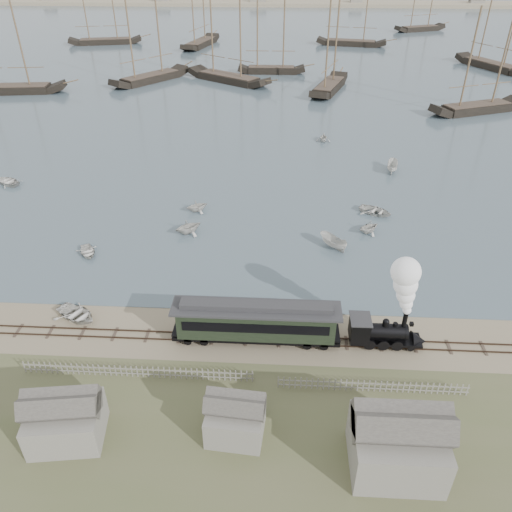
{
  "coord_description": "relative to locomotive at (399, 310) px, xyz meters",
  "views": [
    {
      "loc": [
        4.78,
        -35.5,
        30.66
      ],
      "look_at": [
        2.44,
        6.47,
        3.5
      ],
      "focal_mm": 35.0,
      "sensor_mm": 36.0,
      "label": 1
    }
  ],
  "objects": [
    {
      "name": "schooner_0",
      "position": [
        -72.44,
        79.73,
        6.11
      ],
      "size": [
        24.13,
        8.65,
        20.0
      ],
      "primitive_type": null,
      "rotation": [
        0.0,
        0.0,
        0.14
      ],
      "color": "black",
      "rests_on": "harbor_water"
    },
    {
      "name": "rowboat_3",
      "position": [
        2.06,
        24.74,
        -3.44
      ],
      "size": [
        4.88,
        5.31,
        0.9
      ],
      "primitive_type": "imported",
      "rotation": [
        0.0,
        0.0,
        1.03
      ],
      "color": "silver",
      "rests_on": "harbor_water"
    },
    {
      "name": "far_spit",
      "position": [
        -15.01,
        252.0,
        -3.95
      ],
      "size": [
        500.0,
        20.0,
        1.8
      ],
      "primitive_type": "cube",
      "color": "tan",
      "rests_on": "ground"
    },
    {
      "name": "shed_left",
      "position": [
        -25.01,
        -11.0,
        -3.95
      ],
      "size": [
        5.0,
        4.0,
        4.1
      ],
      "primitive_type": null,
      "color": "gray",
      "rests_on": "ground"
    },
    {
      "name": "rowboat_7",
      "position": [
        -3.13,
        51.56,
        -3.14
      ],
      "size": [
        3.04,
        2.68,
        1.5
      ],
      "primitive_type": "imported",
      "rotation": [
        0.0,
        0.0,
        6.2
      ],
      "color": "silver",
      "rests_on": "harbor_water"
    },
    {
      "name": "passenger_coach",
      "position": [
        -12.09,
        0.0,
        -1.7
      ],
      "size": [
        14.7,
        2.84,
        3.57
      ],
      "color": "black",
      "rests_on": "ground"
    },
    {
      "name": "schooner_8",
      "position": [
        11.05,
        142.16,
        6.11
      ],
      "size": [
        22.84,
        9.39,
        20.0
      ],
      "primitive_type": null,
      "rotation": [
        0.0,
        0.0,
        -0.2
      ],
      "color": "black",
      "rests_on": "harbor_water"
    },
    {
      "name": "rowboat_1",
      "position": [
        -21.2,
        24.26,
        -3.12
      ],
      "size": [
        3.64,
        3.78,
        1.53
      ],
      "primitive_type": "imported",
      "rotation": [
        0.0,
        0.0,
        2.1
      ],
      "color": "silver",
      "rests_on": "harbor_water"
    },
    {
      "name": "schooner_2",
      "position": [
        -24.07,
        92.71,
        6.11
      ],
      "size": [
        22.13,
        17.66,
        20.0
      ],
      "primitive_type": null,
      "rotation": [
        0.0,
        0.0,
        -0.61
      ],
      "color": "black",
      "rests_on": "harbor_water"
    },
    {
      "name": "schooner_7",
      "position": [
        -37.87,
        138.82,
        6.11
      ],
      "size": [
        10.6,
        23.64,
        20.0
      ],
      "primitive_type": null,
      "rotation": [
        0.0,
        0.0,
        1.33
      ],
      "color": "black",
      "rests_on": "harbor_water"
    },
    {
      "name": "rowboat_6",
      "position": [
        -50.04,
        31.16,
        -3.44
      ],
      "size": [
        4.83,
        5.26,
        0.89
      ],
      "primitive_type": "imported",
      "rotation": [
        0.0,
        0.0,
        4.18
      ],
      "color": "silver",
      "rests_on": "harbor_water"
    },
    {
      "name": "picket_fence_east",
      "position": [
        -2.51,
        -5.5,
        -3.95
      ],
      "size": [
        15.0,
        0.1,
        1.2
      ],
      "primitive_type": null,
      "color": "gray",
      "rests_on": "ground"
    },
    {
      "name": "rowboat_4",
      "position": [
        0.52,
        19.87,
        -3.12
      ],
      "size": [
        3.74,
        3.84,
        1.54
      ],
      "primitive_type": "imported",
      "rotation": [
        0.0,
        0.0,
        5.32
      ],
      "color": "silver",
      "rests_on": "harbor_water"
    },
    {
      "name": "schooner_3",
      "position": [
        0.14,
        85.75,
        6.11
      ],
      "size": [
        10.94,
        21.06,
        20.0
      ],
      "primitive_type": null,
      "rotation": [
        0.0,
        0.0,
        1.25
      ],
      "color": "black",
      "rests_on": "harbor_water"
    },
    {
      "name": "rail_track",
      "position": [
        -15.01,
        0.0,
        -3.91
      ],
      "size": [
        120.0,
        1.8,
        0.16
      ],
      "color": "#39291F",
      "rests_on": "ground"
    },
    {
      "name": "schooner_9",
      "position": [
        39.91,
        173.2,
        6.11
      ],
      "size": [
        20.34,
        12.33,
        20.0
      ],
      "primitive_type": null,
      "rotation": [
        0.0,
        0.0,
        0.41
      ],
      "color": "black",
      "rests_on": "harbor_water"
    },
    {
      "name": "shed_right",
      "position": [
        -2.01,
        -12.0,
        -3.95
      ],
      "size": [
        6.0,
        5.0,
        5.1
      ],
      "primitive_type": null,
      "color": "gray",
      "rests_on": "ground"
    },
    {
      "name": "rowboat_5",
      "position": [
        6.57,
        38.87,
        -3.1
      ],
      "size": [
        4.29,
        2.38,
        1.57
      ],
      "primitive_type": "imported",
      "rotation": [
        0.0,
        0.0,
        2.92
      ],
      "color": "silver",
      "rests_on": "harbor_water"
    },
    {
      "name": "shed_mid",
      "position": [
        -13.01,
        -10.0,
        -3.95
      ],
      "size": [
        4.0,
        3.5,
        3.6
      ],
      "primitive_type": null,
      "color": "gray",
      "rests_on": "ground"
    },
    {
      "name": "schooner_1",
      "position": [
        -43.25,
        91.85,
        6.11
      ],
      "size": [
        17.41,
        20.55,
        20.0
      ],
      "primitive_type": null,
      "rotation": [
        0.0,
        0.0,
        0.92
      ],
      "color": "black",
      "rests_on": "harbor_water"
    },
    {
      "name": "schooner_4",
      "position": [
        29.02,
        70.47,
        6.11
      ],
      "size": [
        20.89,
        12.2,
        20.0
      ],
      "primitive_type": null,
      "rotation": [
        0.0,
        0.0,
        0.39
      ],
      "color": "black",
      "rests_on": "harbor_water"
    },
    {
      "name": "schooner_5",
      "position": [
        45.46,
        110.96,
        6.11
      ],
      "size": [
        15.3,
        22.72,
        20.0
      ],
      "primitive_type": null,
      "rotation": [
        0.0,
        0.0,
        -1.09
      ],
      "color": "black",
      "rests_on": "harbor_water"
    },
    {
      "name": "harbor_water",
      "position": [
        -15.01,
        172.0,
        -3.92
      ],
      "size": [
        600.0,
        336.0,
        0.06
      ],
      "primitive_type": "cube",
      "color": "#465764",
      "rests_on": "ground"
    },
    {
      "name": "rowboat_2",
      "position": [
        -4.09,
        16.01,
        -3.14
      ],
      "size": [
        3.77,
        3.76,
        1.5
      ],
      "primitive_type": "imported",
      "rotation": [
        0.0,
        0.0,
        3.92
      ],
      "color": "silver",
      "rests_on": "harbor_water"
    },
    {
      "name": "rowboat_0",
      "position": [
        -31.97,
        13.06,
        -3.54
      ],
      "size": [
        4.1,
        3.73,
        0.7
      ],
      "primitive_type": "imported",
      "rotation": [
        0.0,
        0.0,
        0.51
      ],
      "color": "silver",
      "rests_on": "harbor_water"
    },
    {
      "name": "beached_dinghy",
      "position": [
        -29.24,
        2.08,
        -3.49
      ],
      "size": [
        4.91,
        5.4,
        0.92
      ],
      "primitive_type": "imported",
      "rotation": [
        0.0,
        0.0,
        1.06
      ],
      "color": "silver",
      "rests_on": "ground"
    },
    {
      "name": "schooner_10",
      "position": [
        -13.78,
        102.14,
        6.11
      ],
      "size": [
        17.39,
        4.14,
        20.0
      ],
      "primitive_type": null,
      "rotation": [
        0.0,
        0.0,
        0.01
      ],
      "color": "black",
      "rests_on": "harbor_water"
    },
    {
      "name": "ground",
      "position": [
        -15.01,
        2.0,
        -3.95
      ],
      "size": [
        600.0,
        600.0,
        0.0
      ],
      "primitive_type": "plane",
      "color": "gray",
      "rests_on": "ground"
    },
    {
      "name": "locomotive",
      "position": [
        0.0,
        0.0,
        0.0
      ],
      "size": [
        6.84,
        2.55,
        8.53
      ],
      "color": "black",
      "rests_on": "ground"
    },
    {
      "name": "rowboat_8",
      "position": [
        -21.36,
        18.51,
        -2.99
      ],
      "size": [
        4.38,
        4.48,
        1.79
      ],
      "primitive_type": "imported",
      "rotation": [
        0.0,
        0.0,
        2.21
      ],
      "color": "silver",
      "rests_on": "harbor_water"
    },
    {
      "name": "schooner_6",
      "position": [
        -69.9,
        140.49,
        6.11
      ],
      "size": [
        23.93,
        10.63,
        20.0
      ],
      "primitive_type": null,
      "rotation": [
        0.0,
        0.0,
        0.23
      ],
      "color": "black",
      "rests_on": "harbor_water"
    },
    {
      "name": "picket_fence_west",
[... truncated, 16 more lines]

